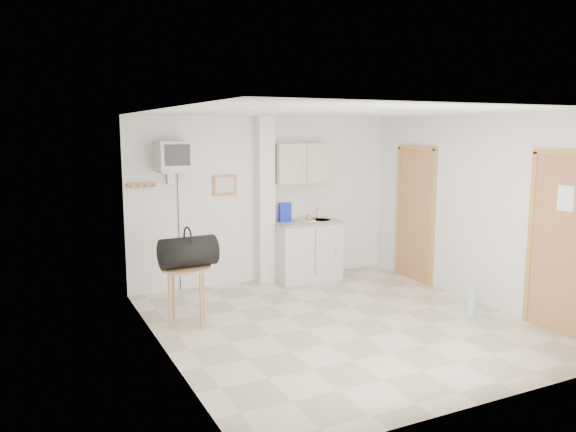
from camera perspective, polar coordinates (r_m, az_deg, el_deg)
name	(u,v)px	position (r m, az deg, el deg)	size (l,w,h in m)	color
ground	(341,323)	(6.88, 5.38, -10.80)	(4.50, 4.50, 0.00)	beige
room_envelope	(356,194)	(6.74, 6.91, 2.20)	(4.24, 4.54, 2.55)	white
kitchenette	(305,228)	(8.64, 1.79, -1.22)	(1.03, 0.58, 2.10)	silver
crt_television	(173,157)	(7.81, -11.56, 5.90)	(0.44, 0.45, 2.15)	slate
round_table	(186,275)	(6.80, -10.28, -5.92)	(0.59, 0.59, 0.70)	#A37041
duffel_bag	(188,252)	(6.71, -10.11, -3.59)	(0.68, 0.40, 0.49)	black
water_bottle	(472,303)	(7.44, 18.15, -8.36)	(0.12, 0.12, 0.37)	#A0C0D5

